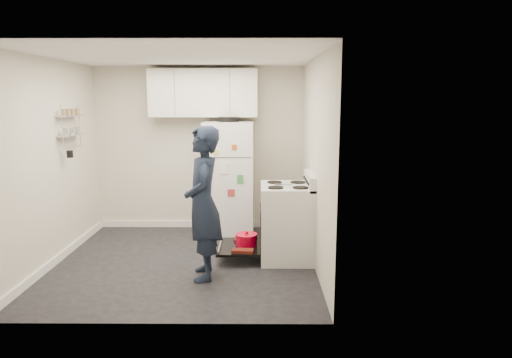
{
  "coord_description": "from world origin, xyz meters",
  "views": [
    {
      "loc": [
        0.92,
        -5.44,
        2.01
      ],
      "look_at": [
        0.89,
        0.03,
        1.05
      ],
      "focal_mm": 32.0,
      "sensor_mm": 36.0,
      "label": 1
    }
  ],
  "objects_px": {
    "person": "(203,203)",
    "open_oven_door": "(242,244)",
    "electric_range": "(286,223)",
    "refrigerator": "(229,178)"
  },
  "relations": [
    {
      "from": "electric_range",
      "to": "person",
      "type": "distance_m",
      "value": 1.22
    },
    {
      "from": "electric_range",
      "to": "refrigerator",
      "type": "distance_m",
      "value": 1.4
    },
    {
      "from": "person",
      "to": "refrigerator",
      "type": "bearing_deg",
      "value": 165.55
    },
    {
      "from": "electric_range",
      "to": "refrigerator",
      "type": "bearing_deg",
      "value": 125.54
    },
    {
      "from": "open_oven_door",
      "to": "person",
      "type": "bearing_deg",
      "value": -122.57
    },
    {
      "from": "refrigerator",
      "to": "open_oven_door",
      "type": "bearing_deg",
      "value": -77.87
    },
    {
      "from": "open_oven_door",
      "to": "person",
      "type": "distance_m",
      "value": 1.02
    },
    {
      "from": "refrigerator",
      "to": "person",
      "type": "relative_size",
      "value": 1.02
    },
    {
      "from": "person",
      "to": "open_oven_door",
      "type": "bearing_deg",
      "value": 138.85
    },
    {
      "from": "person",
      "to": "electric_range",
      "type": "bearing_deg",
      "value": 114.83
    }
  ]
}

